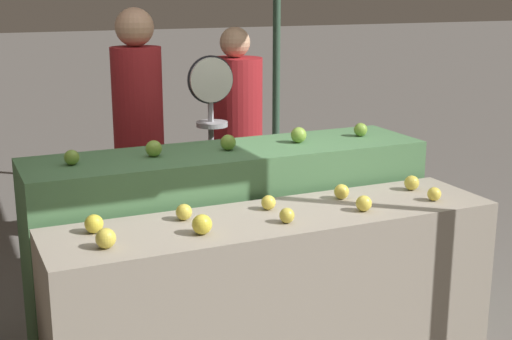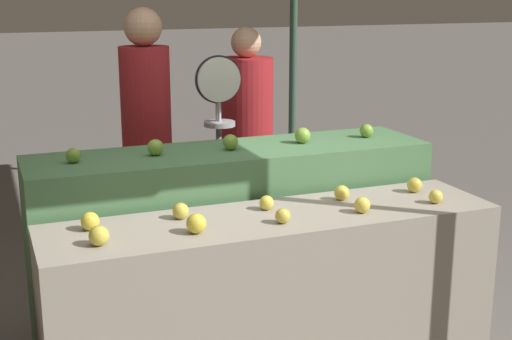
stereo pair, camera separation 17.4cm
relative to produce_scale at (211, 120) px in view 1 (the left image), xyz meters
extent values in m
cylinder|color=#33513D|center=(1.30, 1.74, 0.16)|extent=(0.07, 0.07, 2.53)
cube|color=gray|center=(-0.15, -1.28, -0.67)|extent=(2.20, 0.55, 0.87)
cube|color=#4C7A4C|center=(-0.15, -0.68, -0.57)|extent=(2.20, 0.55, 1.07)
sphere|color=gold|center=(-0.99, -1.38, -0.19)|extent=(0.09, 0.09, 0.09)
sphere|color=gold|center=(-0.57, -1.39, -0.19)|extent=(0.09, 0.09, 0.09)
sphere|color=gold|center=(-0.16, -1.40, -0.20)|extent=(0.07, 0.07, 0.07)
sphere|color=yellow|center=(0.26, -1.39, -0.20)|extent=(0.08, 0.08, 0.08)
sphere|color=yellow|center=(0.68, -1.39, -0.20)|extent=(0.07, 0.07, 0.07)
sphere|color=gold|center=(-1.00, -1.17, -0.19)|extent=(0.08, 0.08, 0.08)
sphere|color=gold|center=(-0.58, -1.17, -0.20)|extent=(0.08, 0.08, 0.08)
sphere|color=yellow|center=(-0.15, -1.18, -0.20)|extent=(0.07, 0.07, 0.07)
sphere|color=yellow|center=(0.26, -1.17, -0.20)|extent=(0.08, 0.08, 0.08)
sphere|color=gold|center=(0.69, -1.18, -0.20)|extent=(0.08, 0.08, 0.08)
sphere|color=#7AA338|center=(-1.00, -0.68, 0.00)|extent=(0.08, 0.08, 0.08)
sphere|color=#84AD3D|center=(-0.57, -0.67, 0.00)|extent=(0.09, 0.09, 0.09)
sphere|color=#7AA338|center=(-0.17, -0.69, 0.00)|extent=(0.08, 0.08, 0.08)
sphere|color=#84AD3D|center=(0.27, -0.68, 0.00)|extent=(0.09, 0.09, 0.09)
sphere|color=#7AA338|center=(0.68, -0.67, 0.00)|extent=(0.08, 0.08, 0.08)
cylinder|color=#99999E|center=(0.00, 0.01, -0.41)|extent=(0.04, 0.04, 1.39)
cylinder|color=black|center=(0.00, 0.01, 0.25)|extent=(0.30, 0.01, 0.30)
cylinder|color=silver|center=(0.00, -0.01, 0.25)|extent=(0.28, 0.02, 0.28)
cylinder|color=#99999E|center=(0.00, -0.01, 0.04)|extent=(0.01, 0.01, 0.14)
cylinder|color=#99999E|center=(0.00, -0.01, -0.03)|extent=(0.20, 0.20, 0.03)
cube|color=#2D2D38|center=(-0.44, 0.13, -0.69)|extent=(0.27, 0.22, 0.84)
cylinder|color=maroon|center=(-0.44, 0.13, 0.10)|extent=(0.41, 0.41, 0.73)
sphere|color=tan|center=(-0.44, 0.13, 0.58)|extent=(0.24, 0.24, 0.24)
cube|color=#2D2D38|center=(0.38, 0.52, -0.72)|extent=(0.33, 0.26, 0.77)
cylinder|color=maroon|center=(0.38, 0.52, 0.00)|extent=(0.49, 0.49, 0.67)
sphere|color=tan|center=(0.38, 0.52, 0.44)|extent=(0.22, 0.22, 0.22)
camera|label=1|loc=(-1.57, -4.18, 0.81)|focal=50.00mm
camera|label=2|loc=(-1.41, -4.25, 0.81)|focal=50.00mm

